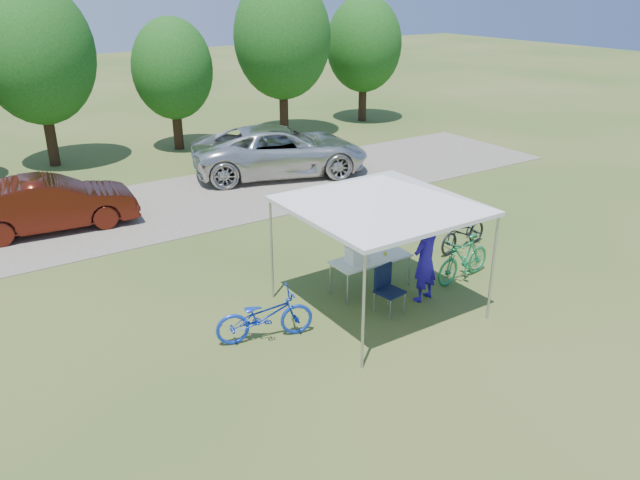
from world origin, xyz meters
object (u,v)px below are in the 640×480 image
object	(u,v)px
folding_chair	(386,285)
minivan	(280,150)
folding_table	(371,260)
bike_blue	(265,316)
cyclist	(425,260)
sedan	(51,204)
bike_green	(464,258)
bike_dark	(464,232)
cooler	(358,254)

from	to	relation	value
folding_chair	minivan	distance (m)	9.60
folding_table	bike_blue	size ratio (longest dim) A/B	0.96
cyclist	sedan	bearing A→B (deg)	-68.23
bike_green	bike_dark	distance (m)	1.68
bike_blue	sedan	xyz separation A→B (m)	(-1.98, 7.69, 0.24)
bike_dark	folding_table	bearing A→B (deg)	-92.05
cyclist	bike_blue	bearing A→B (deg)	-18.99
folding_chair	bike_blue	world-z (taller)	bike_blue
folding_chair	bike_dark	xyz separation A→B (m)	(3.44, 1.31, -0.11)
cyclist	minivan	distance (m)	9.42
folding_table	bike_blue	distance (m)	2.85
cyclist	bike_dark	xyz separation A→B (m)	(2.53, 1.38, -0.43)
sedan	bike_green	bearing A→B (deg)	-134.18
bike_green	cooler	bearing A→B (deg)	-114.84
bike_green	sedan	size ratio (longest dim) A/B	0.39
sedan	folding_chair	bearing A→B (deg)	-145.45
folding_table	minivan	size ratio (longest dim) A/B	0.30
folding_table	cyclist	world-z (taller)	cyclist
folding_chair	sedan	world-z (taller)	sedan
cooler	cyclist	xyz separation A→B (m)	(0.94, -0.97, -0.01)
folding_chair	bike_dark	world-z (taller)	folding_chair
bike_blue	minivan	world-z (taller)	minivan
folding_chair	cooler	xyz separation A→B (m)	(-0.03, 0.90, 0.33)
folding_table	bike_green	xyz separation A→B (m)	(1.92, -0.76, -0.16)
bike_blue	cooler	bearing A→B (deg)	-62.47
cyclist	folding_table	bearing A→B (deg)	-69.96
minivan	folding_chair	bearing A→B (deg)	-179.81
bike_dark	minivan	world-z (taller)	minivan
bike_dark	minivan	bearing A→B (deg)	174.15
folding_chair	sedan	bearing A→B (deg)	109.92
minivan	cyclist	bearing A→B (deg)	-174.40
bike_green	sedan	distance (m)	10.38
cyclist	sedan	world-z (taller)	cyclist
folding_table	bike_blue	xyz separation A→B (m)	(-2.80, -0.53, -0.19)
folding_table	sedan	world-z (taller)	sedan
folding_chair	bike_blue	bearing A→B (deg)	162.52
folding_chair	cyclist	world-z (taller)	cyclist
folding_chair	bike_green	size ratio (longest dim) A/B	0.56
folding_table	cooler	bearing A→B (deg)	-180.00
minivan	bike_green	bearing A→B (deg)	-166.45
cooler	bike_dark	bearing A→B (deg)	6.74
cyclist	cooler	bearing A→B (deg)	-57.47
folding_table	cyclist	distance (m)	1.16
folding_table	cyclist	size ratio (longest dim) A/B	0.98
cooler	minivan	xyz separation A→B (m)	(2.97, 8.24, -0.05)
folding_table	folding_chair	bearing A→B (deg)	-109.13
folding_table	bike_blue	world-z (taller)	bike_blue
bike_green	minivan	size ratio (longest dim) A/B	0.28
folding_table	bike_green	distance (m)	2.07
cooler	sedan	bearing A→B (deg)	121.79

